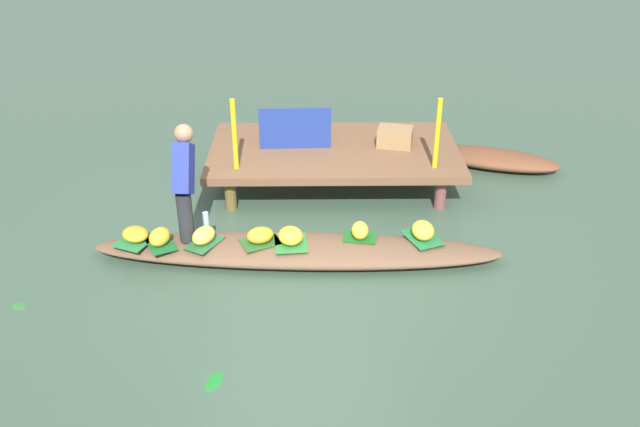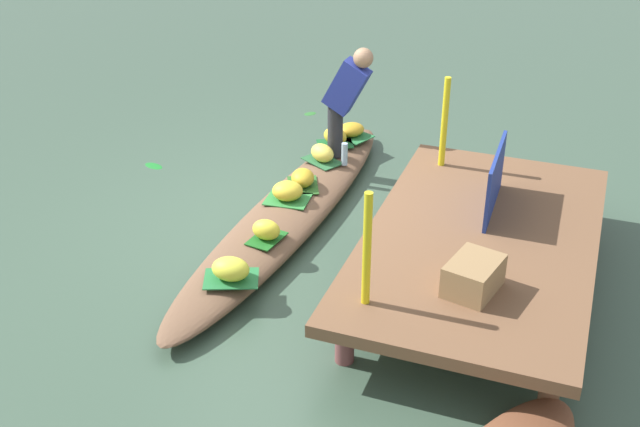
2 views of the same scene
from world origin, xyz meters
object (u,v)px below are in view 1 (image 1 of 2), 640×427
banana_bunch_2 (423,230)px  water_bottle (206,222)px  banana_bunch_4 (135,234)px  banana_bunch_6 (160,237)px  banana_bunch_3 (204,236)px  banana_bunch_5 (360,230)px  banana_bunch_0 (260,235)px  vendor_person (184,177)px  market_banner (295,129)px  produce_crate (395,137)px  banana_bunch_1 (291,236)px  vendor_boat (297,250)px  moored_boat (490,158)px

banana_bunch_2 → water_bottle: size_ratio=1.30×
banana_bunch_4 → banana_bunch_6: 0.29m
banana_bunch_3 → banana_bunch_5: size_ratio=1.15×
banana_bunch_0 → vendor_person: size_ratio=0.24×
market_banner → produce_crate: market_banner is taller
banana_bunch_1 → vendor_person: vendor_person is taller
vendor_boat → produce_crate: produce_crate is taller
banana_bunch_1 → water_bottle: water_bottle is taller
vendor_person → market_banner: 2.04m
banana_bunch_5 → vendor_person: 1.93m
vendor_person → banana_bunch_6: bearing=-143.0°
water_bottle → banana_bunch_5: bearing=-5.1°
vendor_boat → banana_bunch_1: size_ratio=15.08×
banana_bunch_2 → banana_bunch_6: 2.78m
produce_crate → banana_bunch_1: bearing=-123.4°
produce_crate → moored_boat: bearing=16.5°
vendor_boat → banana_bunch_6: banana_bunch_6 is taller
moored_boat → banana_bunch_2: 2.65m
banana_bunch_2 → banana_bunch_5: (-0.67, 0.01, -0.00)m
banana_bunch_2 → banana_bunch_5: size_ratio=1.24×
banana_bunch_5 → water_bottle: bearing=174.9°
banana_bunch_0 → water_bottle: size_ratio=1.21×
banana_bunch_0 → market_banner: size_ratio=0.31×
banana_bunch_5 → vendor_person: vendor_person is taller
banana_bunch_2 → banana_bunch_1: bearing=-176.2°
banana_bunch_2 → banana_bunch_3: size_ratio=1.08×
banana_bunch_1 → vendor_person: size_ratio=0.24×
banana_bunch_5 → banana_bunch_4: bearing=-179.5°
produce_crate → banana_bunch_3: bearing=-138.5°
banana_bunch_0 → produce_crate: 2.56m
vendor_person → banana_bunch_3: bearing=-46.3°
banana_bunch_3 → market_banner: size_ratio=0.31×
banana_bunch_0 → banana_bunch_5: 1.06m
moored_boat → banana_bunch_2: size_ratio=6.03×
banana_bunch_1 → banana_bunch_5: banana_bunch_1 is taller
vendor_boat → banana_bunch_2: (1.34, 0.06, 0.21)m
banana_bunch_5 → vendor_boat: bearing=-173.9°
banana_bunch_0 → banana_bunch_2: banana_bunch_2 is taller
vendor_boat → moored_boat: moored_boat is taller
banana_bunch_6 → produce_crate: size_ratio=0.62×
banana_bunch_4 → water_bottle: 0.75m
banana_bunch_1 → banana_bunch_4: bearing=177.1°
banana_bunch_0 → vendor_person: (-0.77, 0.17, 0.60)m
banana_bunch_1 → produce_crate: 2.39m
banana_bunch_2 → market_banner: (-1.39, 1.81, 0.45)m
banana_bunch_5 → market_banner: (-0.72, 1.80, 0.45)m
banana_bunch_3 → market_banner: (0.93, 1.89, 0.45)m
vendor_boat → banana_bunch_0: bearing=-176.4°
vendor_boat → banana_bunch_6: (-1.44, -0.04, 0.21)m
banana_bunch_2 → banana_bunch_5: banana_bunch_2 is taller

